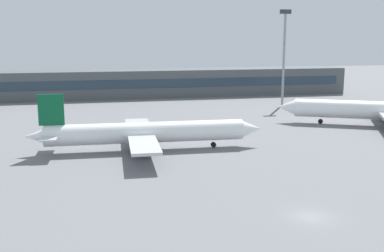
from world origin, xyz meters
name	(u,v)px	position (x,y,z in m)	size (l,w,h in m)	color
ground_plane	(218,140)	(0.00, 40.00, 0.00)	(400.00, 400.00, 0.00)	slate
terminal_building	(165,83)	(0.00, 107.98, 4.50)	(124.90, 12.13, 9.00)	#4C5156
airplane_near	(148,133)	(-14.43, 34.75, 3.17)	(42.14, 29.34, 10.41)	white
airplane_mid	(383,111)	(39.78, 45.73, 3.55)	(43.74, 31.61, 11.63)	white
floodlight_tower_west	(284,51)	(30.37, 80.45, 15.72)	(3.20, 0.80, 27.35)	gray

